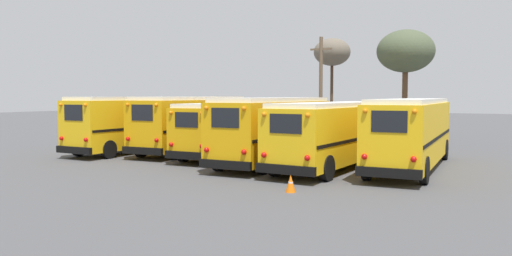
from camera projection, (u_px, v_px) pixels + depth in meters
ground_plane at (255, 159)px, 26.57m from camera, size 160.00×160.00×0.00m
school_bus_0 at (143, 121)px, 30.58m from camera, size 2.72×10.78×3.31m
school_bus_1 at (193, 122)px, 29.72m from camera, size 2.85×9.72×3.32m
school_bus_2 at (234, 127)px, 27.67m from camera, size 2.62×9.45×2.97m
school_bus_3 at (275, 128)px, 24.93m from camera, size 2.63×10.17×3.27m
school_bus_4 at (337, 132)px, 23.41m from camera, size 3.12×10.66×3.06m
school_bus_5 at (412, 131)px, 22.89m from camera, size 2.76×10.95×3.22m
utility_pole at (321, 86)px, 39.65m from camera, size 1.80×0.29×8.02m
bare_tree_0 at (406, 52)px, 35.99m from camera, size 4.11×4.11×8.13m
bare_tree_1 at (332, 53)px, 42.84m from camera, size 3.14×3.14×8.30m
traffic_cone at (291, 183)px, 17.34m from camera, size 0.36×0.36×0.62m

